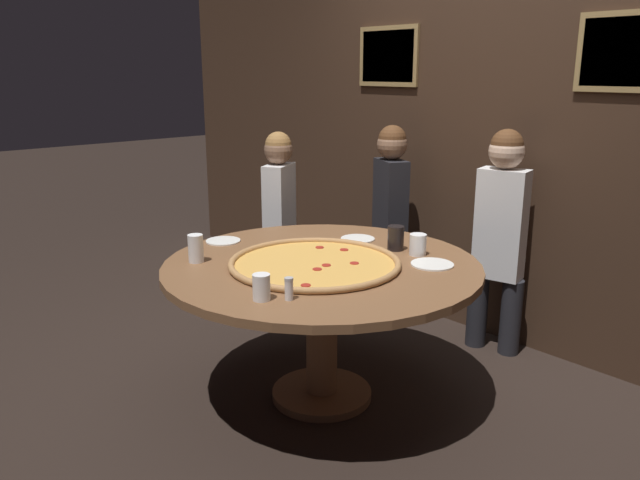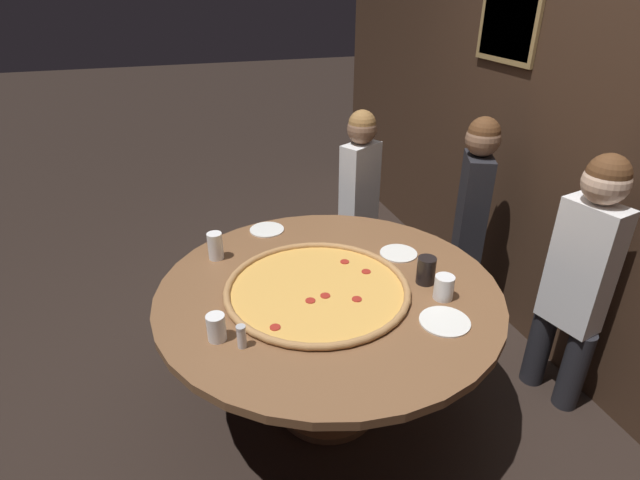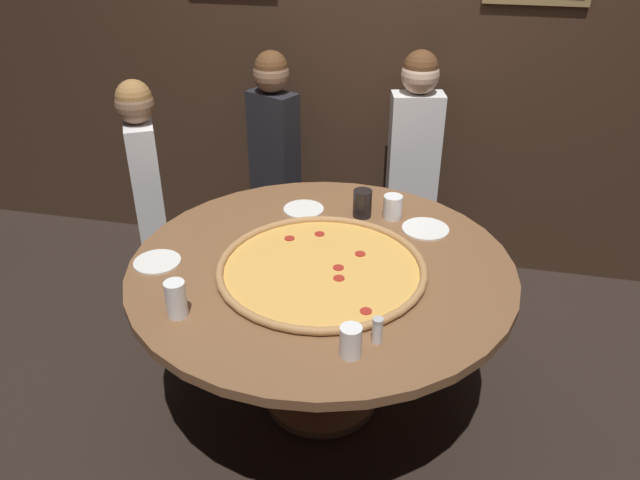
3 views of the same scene
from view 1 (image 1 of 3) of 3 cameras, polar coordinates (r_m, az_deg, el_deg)
name	(u,v)px [view 1 (image 1 of 3)]	position (r m, az deg, el deg)	size (l,w,h in m)	color
ground_plane	(322,396)	(3.39, 0.16, -14.11)	(24.00, 24.00, 0.00)	black
back_wall	(488,130)	(4.03, 15.10, 9.71)	(6.40, 0.08, 2.60)	#3D281C
dining_table	(322,287)	(3.13, 0.17, -4.36)	(1.57, 1.57, 0.74)	brown
giant_pizza	(315,263)	(3.04, -0.49, -2.11)	(0.84, 0.84, 0.03)	#E5A84C
drink_cup_by_shaker	(396,238)	(3.31, 6.94, 0.18)	(0.09, 0.09, 0.13)	black
drink_cup_far_left	(261,287)	(2.59, -5.38, -4.32)	(0.07, 0.07, 0.11)	white
drink_cup_centre_back	(418,245)	(3.24, 8.94, -0.42)	(0.09, 0.09, 0.11)	white
drink_cup_far_right	(196,248)	(3.14, -11.29, -0.76)	(0.08, 0.08, 0.14)	white
white_plate_right_side	(358,239)	(3.51, 3.47, 0.11)	(0.19, 0.19, 0.01)	white
white_plate_far_back	(432,264)	(3.10, 10.22, -2.20)	(0.21, 0.21, 0.01)	white
white_plate_beside_cup	(223,241)	(3.50, -8.84, -0.08)	(0.19, 0.19, 0.01)	white
condiment_shaker	(289,289)	(2.59, -2.86, -4.46)	(0.04, 0.04, 0.10)	silver
diner_side_left	(390,211)	(4.19, 6.42, 2.61)	(0.35, 0.25, 1.32)	#232328
diner_centre_back	(500,229)	(3.80, 16.17, 0.98)	(0.35, 0.21, 1.34)	#232328
diner_side_right	(279,213)	(4.23, -3.73, 2.43)	(0.25, 0.33, 1.27)	#232328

